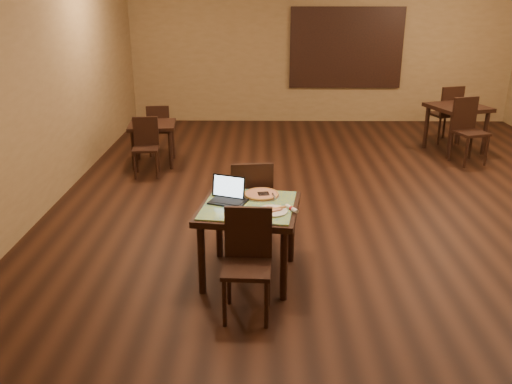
{
  "coord_description": "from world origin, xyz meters",
  "views": [
    {
      "loc": [
        -1.23,
        -6.64,
        2.67
      ],
      "look_at": [
        -1.29,
        -1.76,
        0.85
      ],
      "focal_mm": 38.0,
      "sensor_mm": 36.0,
      "label": 1
    }
  ],
  "objects_px": {
    "other_table_a_chair_near": "(468,126)",
    "other_table_b": "(153,130)",
    "chair_main_far": "(251,200)",
    "other_table_b_chair_near": "(146,143)",
    "other_table_a": "(457,113)",
    "tiled_table": "(249,215)",
    "chair_main_near": "(248,256)",
    "laptop": "(228,195)",
    "other_table_b_chair_far": "(159,127)",
    "other_table_a_chair_far": "(447,111)",
    "pizza_pan": "(262,195)"
  },
  "relations": [
    {
      "from": "other_table_a_chair_far",
      "to": "other_table_b",
      "type": "relative_size",
      "value": 1.32
    },
    {
      "from": "other_table_a_chair_near",
      "to": "other_table_a_chair_far",
      "type": "xyz_separation_m",
      "value": [
        0.06,
        1.24,
        0.0
      ]
    },
    {
      "from": "laptop",
      "to": "other_table_a_chair_near",
      "type": "relative_size",
      "value": 0.38
    },
    {
      "from": "laptop",
      "to": "other_table_b",
      "type": "bearing_deg",
      "value": 131.94
    },
    {
      "from": "chair_main_far",
      "to": "other_table_b_chair_far",
      "type": "bearing_deg",
      "value": -71.98
    },
    {
      "from": "other_table_b",
      "to": "other_table_b_chair_near",
      "type": "relative_size",
      "value": 0.91
    },
    {
      "from": "other_table_a_chair_near",
      "to": "chair_main_far",
      "type": "bearing_deg",
      "value": -154.5
    },
    {
      "from": "chair_main_near",
      "to": "laptop",
      "type": "xyz_separation_m",
      "value": [
        -0.2,
        0.72,
        0.29
      ]
    },
    {
      "from": "pizza_pan",
      "to": "other_table_b_chair_far",
      "type": "xyz_separation_m",
      "value": [
        -1.75,
        3.97,
        -0.27
      ]
    },
    {
      "from": "pizza_pan",
      "to": "other_table_a",
      "type": "xyz_separation_m",
      "value": [
        3.38,
        4.28,
        -0.09
      ]
    },
    {
      "from": "chair_main_far",
      "to": "other_table_b",
      "type": "distance_m",
      "value": 3.5
    },
    {
      "from": "other_table_a",
      "to": "other_table_b_chair_far",
      "type": "xyz_separation_m",
      "value": [
        -5.13,
        -0.31,
        -0.18
      ]
    },
    {
      "from": "laptop",
      "to": "other_table_a_chair_far",
      "type": "xyz_separation_m",
      "value": [
        3.72,
        5.03,
        -0.23
      ]
    },
    {
      "from": "pizza_pan",
      "to": "other_table_a",
      "type": "distance_m",
      "value": 5.45
    },
    {
      "from": "pizza_pan",
      "to": "other_table_b",
      "type": "bearing_deg",
      "value": 116.98
    },
    {
      "from": "other_table_a_chair_far",
      "to": "chair_main_near",
      "type": "bearing_deg",
      "value": 40.49
    },
    {
      "from": "other_table_b_chair_near",
      "to": "other_table_b",
      "type": "bearing_deg",
      "value": 83.02
    },
    {
      "from": "other_table_a_chair_near",
      "to": "other_table_b_chair_far",
      "type": "xyz_separation_m",
      "value": [
        -5.1,
        0.31,
        -0.1
      ]
    },
    {
      "from": "tiled_table",
      "to": "chair_main_far",
      "type": "relative_size",
      "value": 1.03
    },
    {
      "from": "other_table_a_chair_far",
      "to": "other_table_b_chair_far",
      "type": "distance_m",
      "value": 5.24
    },
    {
      "from": "chair_main_near",
      "to": "other_table_a",
      "type": "bearing_deg",
      "value": 58.59
    },
    {
      "from": "chair_main_far",
      "to": "other_table_a",
      "type": "bearing_deg",
      "value": -138.28
    },
    {
      "from": "tiled_table",
      "to": "laptop",
      "type": "xyz_separation_m",
      "value": [
        -0.2,
        0.1,
        0.16
      ]
    },
    {
      "from": "other_table_b_chair_near",
      "to": "other_table_b_chair_far",
      "type": "distance_m",
      "value": 1.02
    },
    {
      "from": "chair_main_far",
      "to": "other_table_b_chair_near",
      "type": "relative_size",
      "value": 1.15
    },
    {
      "from": "other_table_b_chair_near",
      "to": "other_table_a",
      "type": "bearing_deg",
      "value": 8.44
    },
    {
      "from": "chair_main_far",
      "to": "pizza_pan",
      "type": "height_order",
      "value": "chair_main_far"
    },
    {
      "from": "tiled_table",
      "to": "other_table_b_chair_near",
      "type": "distance_m",
      "value": 3.59
    },
    {
      "from": "laptop",
      "to": "pizza_pan",
      "type": "bearing_deg",
      "value": 43.14
    },
    {
      "from": "tiled_table",
      "to": "other_table_b_chair_far",
      "type": "height_order",
      "value": "other_table_b_chair_far"
    },
    {
      "from": "laptop",
      "to": "other_table_a_chair_near",
      "type": "height_order",
      "value": "other_table_a_chair_near"
    },
    {
      "from": "laptop",
      "to": "other_table_a_chair_near",
      "type": "bearing_deg",
      "value": 66.08
    },
    {
      "from": "chair_main_far",
      "to": "laptop",
      "type": "relative_size",
      "value": 2.54
    },
    {
      "from": "other_table_b",
      "to": "other_table_b_chair_near",
      "type": "distance_m",
      "value": 0.52
    },
    {
      "from": "other_table_a_chair_far",
      "to": "chair_main_far",
      "type": "bearing_deg",
      "value": 34.11
    },
    {
      "from": "chair_main_far",
      "to": "other_table_b_chair_near",
      "type": "xyz_separation_m",
      "value": [
        -1.66,
        2.57,
        -0.08
      ]
    },
    {
      "from": "tiled_table",
      "to": "chair_main_near",
      "type": "distance_m",
      "value": 0.63
    },
    {
      "from": "other_table_a",
      "to": "tiled_table",
      "type": "bearing_deg",
      "value": -145.78
    },
    {
      "from": "chair_main_near",
      "to": "other_table_a_chair_near",
      "type": "xyz_separation_m",
      "value": [
        3.46,
        4.52,
        0.06
      ]
    },
    {
      "from": "other_table_a_chair_far",
      "to": "other_table_b_chair_near",
      "type": "xyz_separation_m",
      "value": [
        -5.17,
        -1.95,
        -0.1
      ]
    },
    {
      "from": "tiled_table",
      "to": "pizza_pan",
      "type": "distance_m",
      "value": 0.29
    },
    {
      "from": "other_table_a_chair_near",
      "to": "tiled_table",
      "type": "bearing_deg",
      "value": -149.7
    },
    {
      "from": "chair_main_near",
      "to": "pizza_pan",
      "type": "distance_m",
      "value": 0.9
    },
    {
      "from": "other_table_a_chair_near",
      "to": "other_table_b",
      "type": "xyz_separation_m",
      "value": [
        -5.11,
        -0.2,
        -0.03
      ]
    },
    {
      "from": "other_table_b",
      "to": "other_table_b_chair_near",
      "type": "xyz_separation_m",
      "value": [
        -0.01,
        -0.51,
        -0.07
      ]
    },
    {
      "from": "laptop",
      "to": "tiled_table",
      "type": "bearing_deg",
      "value": -7.35
    },
    {
      "from": "chair_main_near",
      "to": "other_table_b_chair_far",
      "type": "xyz_separation_m",
      "value": [
        -1.64,
        4.82,
        -0.04
      ]
    },
    {
      "from": "other_table_b_chair_near",
      "to": "chair_main_near",
      "type": "bearing_deg",
      "value": -72.59
    },
    {
      "from": "tiled_table",
      "to": "pizza_pan",
      "type": "relative_size",
      "value": 2.84
    },
    {
      "from": "other_table_a",
      "to": "other_table_b",
      "type": "distance_m",
      "value": 5.2
    }
  ]
}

